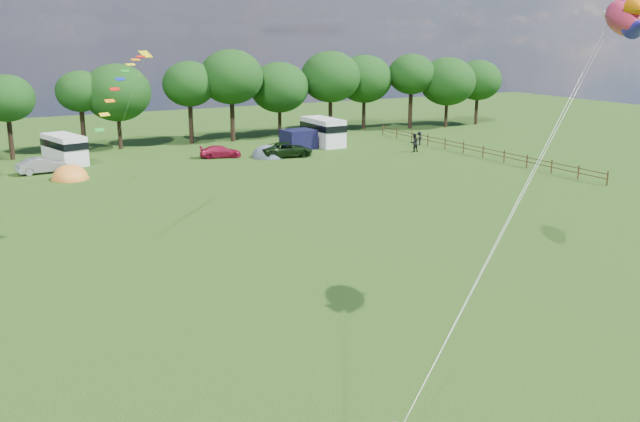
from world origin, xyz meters
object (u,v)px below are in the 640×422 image
car_d (287,150)px  car_b (42,165)px  campervan_d (323,131)px  campervan_c (64,148)px  tent_greyblue (268,157)px  tent_orange (70,179)px  fish_kite (627,17)px  car_c (220,152)px  walker_b (419,138)px  walker_a (414,143)px

car_d → car_b: bearing=91.6°
car_d → campervan_d: (6.75, 4.75, 0.86)m
campervan_c → tent_greyblue: (18.31, -5.92, -1.45)m
tent_orange → fish_kite: size_ratio=0.87×
campervan_c → tent_greyblue: size_ratio=1.70×
car_c → campervan_c: 14.65m
car_d → walker_b: 16.06m
campervan_d → fish_kite: 50.18m
fish_kite → car_d: bearing=25.5°
car_d → tent_orange: car_d is taller
fish_kite → tent_orange: bearing=53.1°
tent_orange → walker_b: 37.02m
car_d → tent_greyblue: (-1.74, 0.70, -0.71)m
car_c → walker_b: (22.01, -3.04, 0.16)m
tent_greyblue → walker_a: 15.29m
tent_orange → walker_b: size_ratio=2.27×
car_b → car_d: size_ratio=0.74×
fish_kite → walker_b: bearing=5.8°
tent_greyblue → walker_a: walker_a is taller
car_d → campervan_c: 21.13m
walker_b → campervan_d: bearing=-54.9°
tent_greyblue → tent_orange: bearing=-174.6°
car_d → campervan_c: bearing=80.1°
car_b → walker_b: size_ratio=2.64×
car_d → walker_b: walker_b is taller
tent_greyblue → car_b: bearing=174.5°
campervan_c → tent_orange: size_ratio=1.75×
campervan_c → tent_orange: 7.92m
car_c → car_b: bearing=106.4°
campervan_d → tent_greyblue: 9.54m
car_b → tent_orange: 4.24m
car_d → campervan_d: 8.30m
tent_greyblue → walker_b: walker_b is taller
campervan_d → campervan_c: bearing=85.8°
car_c → tent_orange: (-15.00, -3.87, -0.57)m
car_b → fish_kite: 50.19m
campervan_c → car_c: bearing=-118.6°
car_c → fish_kite: (0.88, -45.48, 12.18)m
tent_greyblue → walker_b: (17.80, -0.98, 0.73)m
tent_greyblue → campervan_c: bearing=162.1°
car_b → walker_a: bearing=-106.7°
car_b → walker_b: (38.71, -2.99, 0.05)m
car_d → campervan_d: size_ratio=0.88×
campervan_d → tent_orange: (-27.69, -5.86, -1.57)m
campervan_c → tent_orange: bearing=160.1°
car_b → walker_a: walker_a is taller
tent_orange → tent_greyblue: size_ratio=0.97×
walker_a → walker_b: 4.67m
car_d → tent_orange: bearing=101.4°
campervan_d → walker_a: size_ratio=3.16×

